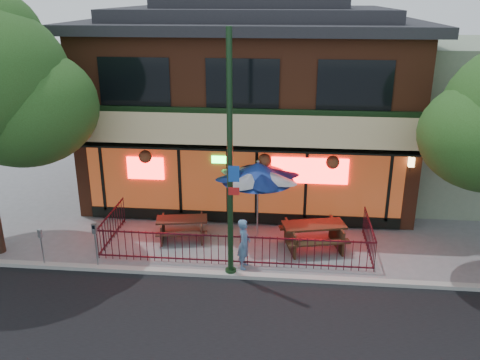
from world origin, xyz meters
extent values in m
plane|color=gray|center=(0.00, 0.00, 0.00)|extent=(80.00, 80.00, 0.00)
cube|color=#999993|center=(0.00, -0.50, 0.06)|extent=(80.00, 0.25, 0.12)
cube|color=brown|center=(0.00, 7.20, 3.25)|extent=(12.00, 8.00, 6.50)
cube|color=#59230F|center=(0.00, 3.18, 1.65)|extent=(11.00, 0.06, 2.60)
cube|color=#FF0C0C|center=(2.30, 3.10, 2.10)|extent=(2.60, 0.04, 0.90)
cube|color=#FF0C0C|center=(-3.40, 3.10, 2.00)|extent=(1.30, 0.04, 0.80)
cube|color=#CAB77F|center=(0.00, 2.70, 3.55)|extent=(12.20, 1.33, 1.26)
cube|color=black|center=(-3.60, 3.18, 5.00)|extent=(2.40, 0.06, 1.60)
cube|color=black|center=(0.00, 3.18, 5.00)|extent=(2.40, 0.06, 1.60)
cube|color=black|center=(3.60, 3.18, 5.00)|extent=(2.40, 0.06, 1.60)
cube|color=black|center=(0.00, 3.15, 0.25)|extent=(11.00, 0.12, 0.40)
cube|color=#FFC672|center=(5.60, 3.02, 2.55)|extent=(0.18, 0.18, 0.32)
cube|color=gray|center=(9.00, 7.70, 3.00)|extent=(6.00, 7.00, 6.00)
cube|color=#3E0D17|center=(0.00, 0.20, 0.95)|extent=(8.40, 0.04, 0.04)
cube|color=#3E0D17|center=(0.00, 0.20, 0.12)|extent=(8.40, 0.04, 0.04)
cube|color=#3E0D17|center=(-4.20, 1.50, 0.95)|extent=(0.04, 2.60, 0.04)
cube|color=#3E0D17|center=(4.20, 1.50, 0.95)|extent=(0.04, 2.60, 0.04)
cylinder|color=#3E0D17|center=(0.00, 0.20, 0.50)|extent=(0.02, 0.02, 1.00)
cylinder|color=#163219|center=(0.00, -0.40, 3.50)|extent=(0.16, 0.16, 7.00)
cylinder|color=#163219|center=(0.00, -0.40, 0.10)|extent=(0.32, 0.32, 0.20)
cube|color=#194CB2|center=(0.12, -0.55, 3.20)|extent=(0.30, 0.02, 0.45)
cube|color=red|center=(0.12, -0.55, 2.70)|extent=(0.30, 0.02, 0.22)
cube|color=#3F2017|center=(-2.54, 1.71, 0.35)|extent=(0.26, 1.21, 0.69)
cube|color=#3F2017|center=(-1.25, 1.93, 0.35)|extent=(0.26, 1.21, 0.69)
cube|color=#3F2017|center=(-1.89, 1.82, 0.69)|extent=(1.77, 0.97, 0.06)
cube|color=#3F2017|center=(-1.81, 1.31, 0.41)|extent=(1.70, 0.54, 0.05)
cube|color=#3F2017|center=(-1.98, 2.33, 0.41)|extent=(1.70, 0.54, 0.05)
cube|color=#372213|center=(1.71, 1.37, 0.41)|extent=(0.39, 1.40, 0.81)
cube|color=#372213|center=(3.20, 1.72, 0.41)|extent=(0.39, 1.40, 0.81)
cube|color=#372213|center=(2.46, 1.54, 0.81)|extent=(2.11, 1.26, 0.07)
cube|color=#372213|center=(2.60, 0.96, 0.48)|extent=(1.99, 0.76, 0.05)
cube|color=#372213|center=(2.32, 2.13, 0.48)|extent=(1.99, 0.76, 0.05)
cylinder|color=gray|center=(0.60, 2.23, 1.24)|extent=(0.06, 0.06, 2.48)
cone|color=navy|center=(0.60, 2.23, 2.31)|extent=(2.37, 2.37, 0.62)
sphere|color=gray|center=(0.60, 2.23, 2.65)|extent=(0.11, 0.11, 0.11)
imported|color=#4D729A|center=(0.35, 0.10, 0.78)|extent=(0.43, 0.61, 1.56)
cylinder|color=#919498|center=(-4.00, -0.40, 0.59)|extent=(0.05, 0.05, 1.18)
cube|color=#919498|center=(-4.00, -0.40, 1.31)|extent=(0.14, 0.12, 0.30)
cube|color=black|center=(-4.00, -0.46, 1.38)|extent=(0.09, 0.01, 0.11)
cylinder|color=#9A9DA2|center=(-5.64, -0.48, 0.50)|extent=(0.05, 0.05, 1.01)
cube|color=#9A9DA2|center=(-5.64, -0.48, 1.12)|extent=(0.14, 0.13, 0.26)
cube|color=black|center=(-5.64, -0.53, 1.17)|extent=(0.07, 0.03, 0.09)
camera|label=1|loc=(1.54, -13.30, 7.75)|focal=38.00mm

